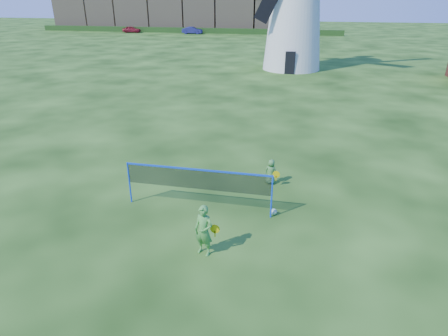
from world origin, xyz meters
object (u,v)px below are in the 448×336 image
at_px(badminton_net, 198,180).
at_px(player_boy, 271,172).
at_px(windmill, 295,5).
at_px(play_ball, 274,212).
at_px(car_left, 132,29).
at_px(car_right, 192,30).
at_px(player_girl, 204,231).

distance_m(badminton_net, player_boy, 3.44).
bearing_deg(windmill, badminton_net, -93.49).
height_order(badminton_net, play_ball, badminton_net).
xyz_separation_m(car_left, car_right, (12.73, -0.11, 0.03)).
xyz_separation_m(player_girl, car_left, (-32.57, 66.54, -0.16)).
xyz_separation_m(badminton_net, player_boy, (2.25, 2.52, -0.64)).
bearing_deg(car_right, play_ball, -164.73).
bearing_deg(car_left, player_girl, -163.29).
relative_size(badminton_net, play_ball, 22.95).
bearing_deg(player_boy, windmill, -74.69).
bearing_deg(car_right, windmill, -153.06).
bearing_deg(windmill, player_girl, -91.70).
height_order(badminton_net, player_girl, badminton_net).
distance_m(windmill, player_girl, 31.43).
bearing_deg(player_boy, car_left, -46.94).
xyz_separation_m(windmill, play_ball, (0.84, -28.44, -5.85)).
relative_size(badminton_net, car_left, 1.40).
height_order(windmill, play_ball, windmill).
height_order(player_girl, play_ball, player_girl).
bearing_deg(player_boy, play_ball, 112.35).
bearing_deg(play_ball, player_girl, -124.79).
height_order(car_left, car_right, car_right).
distance_m(player_girl, play_ball, 3.16).
bearing_deg(player_girl, windmill, 104.28).
xyz_separation_m(badminton_net, player_girl, (0.82, -2.35, -0.37)).
relative_size(windmill, player_girl, 11.31).
height_order(play_ball, car_left, car_left).
distance_m(player_girl, player_boy, 5.08).
bearing_deg(windmill, play_ball, -88.30).
distance_m(windmill, badminton_net, 29.09).
height_order(windmill, player_girl, windmill).
xyz_separation_m(windmill, car_right, (-20.76, 35.45, -5.31)).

